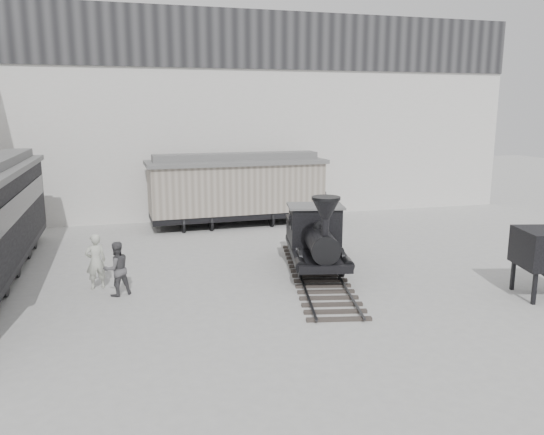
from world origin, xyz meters
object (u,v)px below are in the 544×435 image
object	(u,v)px
locomotive	(316,242)
boxcar	(237,188)
visitor_b	(117,269)
visitor_a	(96,261)

from	to	relation	value
locomotive	boxcar	xyz separation A→B (m)	(-1.20, 8.71, 0.83)
boxcar	visitor_b	distance (m)	11.20
visitor_a	visitor_b	distance (m)	1.11
locomotive	visitor_a	xyz separation A→B (m)	(-7.71, 0.08, -0.19)
locomotive	visitor_b	xyz separation A→B (m)	(-7.03, -0.79, -0.24)
boxcar	visitor_a	world-z (taller)	boxcar
visitor_a	locomotive	bearing A→B (deg)	163.14
visitor_a	boxcar	bearing A→B (deg)	-143.33
boxcar	visitor_a	xyz separation A→B (m)	(-6.52, -8.63, -1.02)
boxcar	locomotive	bearing A→B (deg)	-84.26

